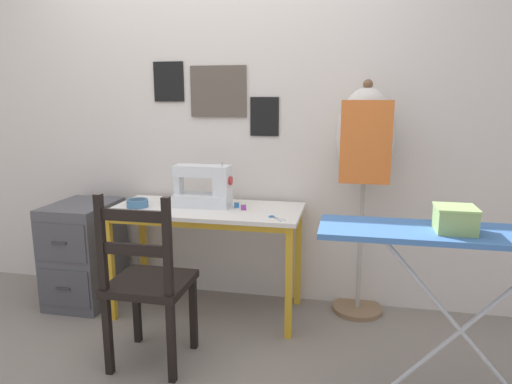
{
  "coord_description": "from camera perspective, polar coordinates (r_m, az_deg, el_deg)",
  "views": [
    {
      "loc": [
        0.87,
        -2.4,
        1.38
      ],
      "look_at": [
        0.32,
        0.24,
        0.82
      ],
      "focal_mm": 32.0,
      "sensor_mm": 36.0,
      "label": 1
    }
  ],
  "objects": [
    {
      "name": "filing_cabinet",
      "position": [
        3.36,
        -20.66,
        -7.12
      ],
      "size": [
        0.39,
        0.52,
        0.69
      ],
      "color": "#4C4C51",
      "rests_on": "ground_plane"
    },
    {
      "name": "fabric_bowl",
      "position": [
        2.99,
        -14.6,
        -1.34
      ],
      "size": [
        0.14,
        0.14,
        0.05
      ],
      "color": "teal",
      "rests_on": "sewing_table"
    },
    {
      "name": "wall_back",
      "position": [
        3.14,
        -4.52,
        9.68
      ],
      "size": [
        10.0,
        0.07,
        2.55
      ],
      "color": "silver",
      "rests_on": "ground_plane"
    },
    {
      "name": "storage_box",
      "position": [
        2.0,
        23.64,
        -3.12
      ],
      "size": [
        0.16,
        0.16,
        0.1
      ],
      "color": "#8EB266",
      "rests_on": "ironing_board"
    },
    {
      "name": "sewing_machine",
      "position": [
        2.9,
        -6.34,
        0.6
      ],
      "size": [
        0.37,
        0.17,
        0.29
      ],
      "color": "white",
      "rests_on": "sewing_table"
    },
    {
      "name": "scissors",
      "position": [
        2.63,
        2.33,
        -3.22
      ],
      "size": [
        0.12,
        0.11,
        0.01
      ],
      "color": "silver",
      "rests_on": "sewing_table"
    },
    {
      "name": "thread_spool_near_machine",
      "position": [
        2.87,
        -2.44,
        -1.6
      ],
      "size": [
        0.04,
        0.04,
        0.04
      ],
      "color": "#2875C1",
      "rests_on": "sewing_table"
    },
    {
      "name": "wooden_chair",
      "position": [
        2.45,
        -13.34,
        -11.16
      ],
      "size": [
        0.4,
        0.38,
        0.94
      ],
      "color": "black",
      "rests_on": "ground_plane"
    },
    {
      "name": "ground_plane",
      "position": [
        2.91,
        -7.58,
        -16.82
      ],
      "size": [
        14.0,
        14.0,
        0.0
      ],
      "primitive_type": "plane",
      "color": "gray"
    },
    {
      "name": "thread_spool_mid_table",
      "position": [
        2.81,
        -1.58,
        -1.88
      ],
      "size": [
        0.04,
        0.04,
        0.04
      ],
      "color": "purple",
      "rests_on": "sewing_table"
    },
    {
      "name": "ironing_board",
      "position": [
        2.06,
        25.11,
        -5.79
      ],
      "size": [
        1.21,
        0.32,
        0.86
      ],
      "color": "#3D6BAD",
      "rests_on": "ground_plane"
    },
    {
      "name": "dress_form",
      "position": [
        2.89,
        13.46,
        5.46
      ],
      "size": [
        0.35,
        0.32,
        1.49
      ],
      "color": "#846647",
      "rests_on": "ground_plane"
    },
    {
      "name": "sewing_table",
      "position": [
        2.9,
        -6.24,
        -3.63
      ],
      "size": [
        1.2,
        0.54,
        0.7
      ],
      "color": "silver",
      "rests_on": "ground_plane"
    }
  ]
}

